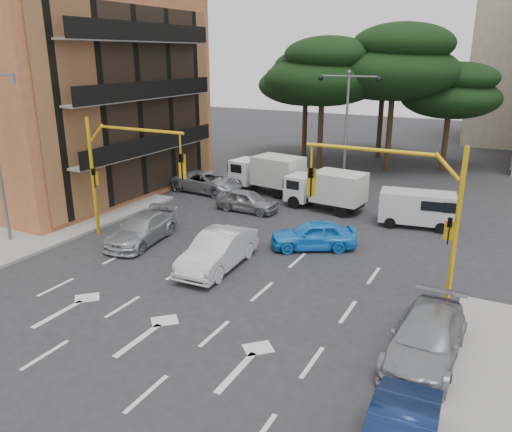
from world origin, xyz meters
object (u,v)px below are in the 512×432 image
(car_blue_compact, at_px, (313,235))
(car_silver_cross_b, at_px, (247,201))
(car_silver_wagon, at_px, (142,229))
(car_silver_parked, at_px, (426,338))
(signal_mast_right, at_px, (406,200))
(van_white, at_px, (417,209))
(street_lamp_center, at_px, (347,110))
(box_truck_b, at_px, (325,190))
(car_white_hatch, at_px, (218,251))
(signal_mast_left, at_px, (118,163))
(box_truck_a, at_px, (267,174))
(car_silver_cross_a, at_px, (207,182))

(car_blue_compact, relative_size, car_silver_cross_b, 1.08)
(car_blue_compact, bearing_deg, car_silver_wagon, -98.00)
(car_silver_cross_b, xyz_separation_m, car_silver_parked, (12.04, -10.71, 0.06))
(signal_mast_right, distance_m, car_blue_compact, 6.56)
(car_blue_compact, height_order, car_silver_cross_b, car_blue_compact)
(car_blue_compact, height_order, car_silver_wagon, car_blue_compact)
(car_silver_cross_b, bearing_deg, van_white, -78.17)
(car_silver_wagon, relative_size, van_white, 1.21)
(street_lamp_center, distance_m, box_truck_b, 6.20)
(car_silver_parked, bearing_deg, signal_mast_right, 115.54)
(street_lamp_center, distance_m, car_white_hatch, 15.55)
(signal_mast_left, bearing_deg, box_truck_a, 78.57)
(street_lamp_center, xyz_separation_m, car_white_hatch, (-0.75, -14.82, -4.63))
(car_silver_wagon, xyz_separation_m, car_silver_cross_b, (2.15, 6.91, -0.03))
(car_white_hatch, distance_m, car_silver_wagon, 5.07)
(car_white_hatch, distance_m, car_blue_compact, 4.94)
(signal_mast_left, relative_size, street_lamp_center, 0.77)
(signal_mast_right, distance_m, car_silver_cross_a, 17.88)
(car_white_hatch, height_order, car_silver_parked, car_white_hatch)
(signal_mast_left, distance_m, car_silver_cross_a, 10.10)
(signal_mast_right, bearing_deg, signal_mast_left, 180.00)
(car_silver_wagon, xyz_separation_m, box_truck_a, (1.24, 11.30, 0.58))
(car_silver_parked, relative_size, van_white, 1.26)
(car_silver_cross_a, bearing_deg, car_white_hatch, -140.81)
(car_silver_cross_b, height_order, van_white, van_white)
(car_white_hatch, height_order, car_blue_compact, car_white_hatch)
(street_lamp_center, height_order, car_silver_parked, street_lamp_center)
(signal_mast_right, bearing_deg, car_white_hatch, -173.85)
(street_lamp_center, height_order, car_white_hatch, street_lamp_center)
(signal_mast_left, relative_size, van_white, 1.55)
(signal_mast_left, xyz_separation_m, box_truck_a, (2.30, 11.40, -2.63))
(car_blue_compact, distance_m, box_truck_b, 6.52)
(car_white_hatch, bearing_deg, car_silver_cross_b, 106.77)
(signal_mast_left, bearing_deg, car_silver_cross_b, 65.33)
(signal_mast_left, height_order, car_silver_parked, signal_mast_left)
(car_blue_compact, distance_m, box_truck_a, 10.50)
(car_silver_parked, height_order, van_white, van_white)
(street_lamp_center, relative_size, car_silver_cross_b, 2.06)
(car_silver_wagon, distance_m, van_white, 14.49)
(van_white, bearing_deg, car_silver_cross_b, -87.83)
(car_silver_cross_b, bearing_deg, car_silver_cross_a, 61.01)
(car_silver_cross_b, xyz_separation_m, box_truck_b, (3.94, 2.50, 0.54))
(car_silver_wagon, distance_m, box_truck_a, 11.38)
(car_silver_cross_b, bearing_deg, box_truck_b, -57.10)
(signal_mast_left, relative_size, car_white_hatch, 1.24)
(car_silver_cross_b, distance_m, car_silver_parked, 16.11)
(car_silver_cross_a, relative_size, car_silver_parked, 1.03)
(car_silver_wagon, distance_m, car_silver_cross_a, 9.68)
(car_silver_cross_a, distance_m, van_white, 13.80)
(car_silver_cross_b, bearing_deg, signal_mast_right, -123.47)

